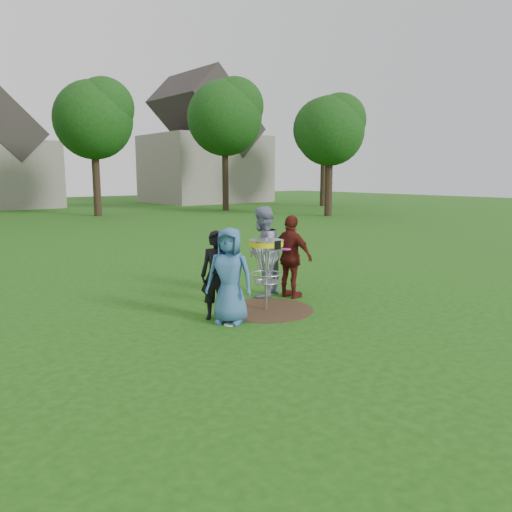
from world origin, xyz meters
TOP-DOWN VIEW (x-y plane):
  - ground at (0.00, 0.00)m, footprint 100.00×100.00m
  - dirt_patch at (0.00, 0.00)m, footprint 1.80×1.80m
  - player_blue at (-1.03, -0.24)m, footprint 0.91×0.97m
  - player_black at (-1.07, 0.08)m, footprint 0.67×0.68m
  - player_grey at (0.64, 0.88)m, footprint 1.13×1.03m
  - player_maroon at (1.04, 0.41)m, footprint 0.58×1.07m
  - disc_on_grass at (-1.11, -0.35)m, footprint 0.22×0.22m
  - disc_golf_basket at (0.00, -0.00)m, footprint 0.66×0.67m
  - held_discs at (-0.07, 0.21)m, footprint 1.79×1.04m
  - tree_row at (0.44, 20.67)m, footprint 51.20×17.42m
  - house_row at (4.78, 33.07)m, footprint 44.50×10.65m

SIDE VIEW (x-z plane):
  - ground at x=0.00m, z-range 0.00..0.00m
  - dirt_patch at x=0.00m, z-range 0.00..0.01m
  - disc_on_grass at x=-1.11m, z-range 0.00..0.02m
  - player_black at x=-1.07m, z-range 0.00..1.59m
  - player_blue at x=-1.03m, z-range 0.00..1.67m
  - player_maroon at x=1.04m, z-range 0.00..1.73m
  - player_grey at x=0.64m, z-range 0.00..1.90m
  - disc_golf_basket at x=0.00m, z-range 0.33..1.71m
  - held_discs at x=-0.07m, z-range 0.95..1.16m
  - house_row at x=4.78m, z-range -1.67..9.95m
  - tree_row at x=0.44m, z-range 1.26..11.16m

